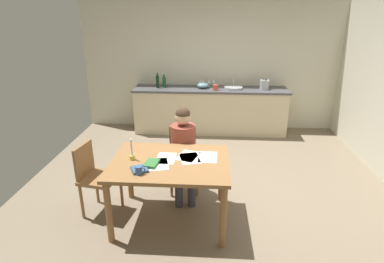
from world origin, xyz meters
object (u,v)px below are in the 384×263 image
at_px(mixing_bowl, 203,85).
at_px(wine_glass_by_kettle, 209,81).
at_px(wine_glass_back_left, 203,81).
at_px(coffee_mug, 139,170).
at_px(dining_table, 170,169).
at_px(book_cookery, 140,169).
at_px(candlestick, 132,154).
at_px(teacup_on_counter, 215,87).
at_px(wine_glass_near_sink, 214,81).
at_px(chair_at_table, 183,155).
at_px(person_seated, 183,147).
at_px(chair_side_empty, 95,176).
at_px(wine_glass_back_right, 200,81).
at_px(sink_unit, 233,87).
at_px(bottle_oil, 158,81).
at_px(book_magazine, 151,164).
at_px(stovetop_kettle, 265,84).
at_px(bottle_vinegar, 164,82).

distance_m(mixing_bowl, wine_glass_by_kettle, 0.19).
bearing_deg(wine_glass_back_left, coffee_mug, -98.82).
height_order(dining_table, book_cookery, book_cookery).
bearing_deg(candlestick, book_cookery, -61.40).
bearing_deg(teacup_on_counter, wine_glass_near_sink, 96.89).
relative_size(coffee_mug, candlestick, 0.43).
height_order(chair_at_table, person_seated, person_seated).
relative_size(chair_side_empty, wine_glass_back_right, 5.68).
height_order(mixing_bowl, teacup_on_counter, teacup_on_counter).
xyz_separation_m(person_seated, book_cookery, (-0.38, -0.82, 0.09)).
xyz_separation_m(sink_unit, wine_glass_back_left, (-0.60, 0.15, 0.09)).
height_order(person_seated, bottle_oil, bottle_oil).
bearing_deg(book_cookery, teacup_on_counter, 49.30).
bearing_deg(candlestick, sink_unit, 66.58).
relative_size(book_magazine, book_cookery, 1.19).
distance_m(chair_at_table, coffee_mug, 1.15).
bearing_deg(person_seated, bottle_oil, 106.98).
bearing_deg(sink_unit, chair_side_empty, -121.57).
bearing_deg(wine_glass_by_kettle, wine_glass_back_left, 180.00).
distance_m(chair_side_empty, candlestick, 0.60).
bearing_deg(dining_table, book_magazine, -150.52).
xyz_separation_m(chair_side_empty, stovetop_kettle, (2.38, 2.89, 0.51)).
relative_size(coffee_mug, mixing_bowl, 0.46).
distance_m(chair_side_empty, sink_unit, 3.42).
bearing_deg(wine_glass_by_kettle, bottle_vinegar, -172.94).
relative_size(person_seated, stovetop_kettle, 5.43).
bearing_deg(stovetop_kettle, dining_table, -116.15).
bearing_deg(book_magazine, sink_unit, 80.23).
bearing_deg(coffee_mug, book_cookery, 100.22).
xyz_separation_m(sink_unit, bottle_oil, (-1.50, -0.01, 0.10)).
relative_size(candlestick, sink_unit, 0.69).
bearing_deg(teacup_on_counter, chair_at_table, -101.65).
xyz_separation_m(chair_at_table, candlestick, (-0.50, -0.72, 0.34)).
bearing_deg(chair_at_table, dining_table, -96.13).
bearing_deg(mixing_bowl, person_seated, -93.99).
relative_size(dining_table, sink_unit, 3.62).
height_order(book_cookery, wine_glass_by_kettle, wine_glass_by_kettle).
distance_m(wine_glass_near_sink, wine_glass_by_kettle, 0.09).
relative_size(stovetop_kettle, wine_glass_by_kettle, 1.43).
distance_m(mixing_bowl, wine_glass_back_right, 0.16).
distance_m(bottle_oil, mixing_bowl, 0.90).
xyz_separation_m(coffee_mug, mixing_bowl, (0.54, 3.32, 0.15)).
height_order(dining_table, candlestick, candlestick).
relative_size(candlestick, book_cookery, 1.47).
bearing_deg(book_cookery, dining_table, 13.52).
bearing_deg(bottle_vinegar, book_magazine, -84.10).
relative_size(dining_table, chair_side_empty, 1.49).
distance_m(dining_table, coffee_mug, 0.44).
distance_m(candlestick, teacup_on_counter, 2.98).
bearing_deg(coffee_mug, dining_table, 49.53).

